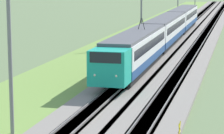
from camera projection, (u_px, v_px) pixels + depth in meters
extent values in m
cube|color=gray|center=(169.00, 43.00, 70.74)|extent=(240.00, 4.40, 0.30)
cube|color=gray|center=(199.00, 44.00, 69.80)|extent=(240.00, 4.40, 0.30)
cube|color=#4C4238|center=(169.00, 43.00, 70.74)|extent=(240.00, 1.57, 0.30)
cube|color=gray|center=(165.00, 41.00, 70.83)|extent=(240.00, 0.07, 0.15)
cube|color=gray|center=(173.00, 41.00, 70.58)|extent=(240.00, 0.07, 0.15)
cube|color=#4C4238|center=(199.00, 44.00, 69.80)|extent=(240.00, 1.57, 0.30)
cube|color=gray|center=(195.00, 42.00, 69.89)|extent=(240.00, 0.07, 0.15)
cube|color=gray|center=(204.00, 42.00, 69.64)|extent=(240.00, 0.07, 0.15)
cube|color=olive|center=(131.00, 42.00, 71.97)|extent=(240.00, 9.64, 0.12)
cube|color=#19A88E|center=(110.00, 67.00, 38.91)|extent=(2.53, 2.77, 2.59)
cube|color=black|center=(108.00, 56.00, 38.40)|extent=(1.82, 2.31, 0.78)
sphere|color=#F2EAC6|center=(95.00, 75.00, 38.00)|extent=(0.20, 0.20, 0.20)
sphere|color=#F2EAC6|center=(116.00, 76.00, 37.63)|extent=(0.20, 0.20, 0.20)
cube|color=navy|center=(136.00, 59.00, 48.66)|extent=(17.50, 2.89, 0.73)
cube|color=silver|center=(136.00, 45.00, 48.44)|extent=(17.50, 2.89, 1.87)
cube|color=black|center=(136.00, 44.00, 48.42)|extent=(16.10, 2.91, 0.78)
cube|color=#515156|center=(136.00, 34.00, 48.26)|extent=(17.50, 2.66, 0.25)
cube|color=black|center=(136.00, 66.00, 48.77)|extent=(16.62, 2.45, 0.55)
cylinder|color=black|center=(112.00, 78.00, 42.21)|extent=(0.86, 0.12, 0.86)
cylinder|color=black|center=(126.00, 78.00, 41.96)|extent=(0.86, 0.12, 0.86)
cube|color=navy|center=(166.00, 36.00, 67.20)|extent=(20.03, 2.89, 0.73)
cube|color=silver|center=(166.00, 26.00, 66.99)|extent=(20.03, 2.89, 1.87)
cube|color=black|center=(166.00, 25.00, 66.96)|extent=(18.43, 2.91, 0.78)
cube|color=#515156|center=(166.00, 18.00, 66.81)|extent=(20.03, 2.66, 0.25)
cube|color=black|center=(165.00, 41.00, 67.31)|extent=(19.03, 2.45, 0.55)
cube|color=navy|center=(183.00, 23.00, 86.96)|extent=(20.03, 2.89, 0.73)
cube|color=silver|center=(183.00, 15.00, 86.74)|extent=(20.03, 2.89, 1.87)
cube|color=black|center=(183.00, 14.00, 86.72)|extent=(18.43, 2.91, 0.78)
cube|color=#515156|center=(183.00, 9.00, 86.57)|extent=(20.03, 2.66, 0.25)
cube|color=black|center=(183.00, 27.00, 87.07)|extent=(19.03, 2.45, 0.55)
cylinder|color=black|center=(140.00, 24.00, 50.71)|extent=(0.06, 0.33, 1.08)
cylinder|color=black|center=(143.00, 24.00, 50.62)|extent=(0.06, 0.33, 1.08)
cube|color=black|center=(119.00, 89.00, 42.23)|extent=(0.10, 0.10, 0.00)
cube|color=yellow|center=(180.00, 129.00, 19.58)|extent=(0.49, 0.03, 0.49)
cube|color=yellow|center=(180.00, 129.00, 19.58)|extent=(0.49, 0.03, 0.49)
cylinder|color=slate|center=(10.00, 56.00, 29.02)|extent=(0.22, 0.22, 9.10)
cylinder|color=slate|center=(141.00, 11.00, 66.45)|extent=(0.22, 0.22, 9.09)
cylinder|color=slate|center=(178.00, 0.00, 103.89)|extent=(0.22, 0.22, 8.87)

